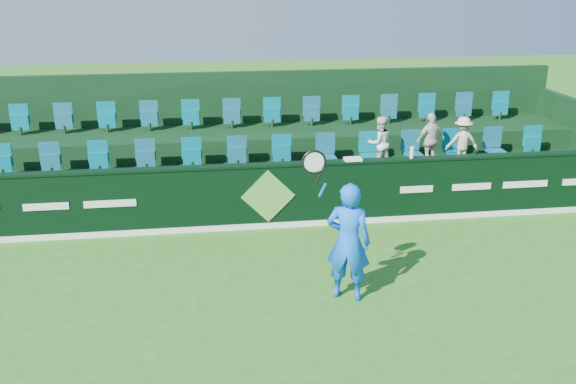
{
  "coord_description": "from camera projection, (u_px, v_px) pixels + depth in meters",
  "views": [
    {
      "loc": [
        -1.31,
        -8.2,
        4.98
      ],
      "look_at": [
        0.25,
        2.8,
        1.15
      ],
      "focal_mm": 40.0,
      "sensor_mm": 36.0,
      "label": 1
    }
  ],
  "objects": [
    {
      "name": "drinks_bottle",
      "position": [
        412.0,
        152.0,
        13.13
      ],
      "size": [
        0.08,
        0.08,
        0.24
      ],
      "primitive_type": "cylinder",
      "color": "white",
      "rests_on": "sponsor_hoarding"
    },
    {
      "name": "ground",
      "position": [
        298.0,
        327.0,
        9.47
      ],
      "size": [
        60.0,
        60.0,
        0.0
      ],
      "primitive_type": "plane",
      "color": "#2A6B19",
      "rests_on": "ground"
    },
    {
      "name": "spectator_left",
      "position": [
        379.0,
        143.0,
        14.16
      ],
      "size": [
        0.66,
        0.57,
        1.18
      ],
      "primitive_type": "imported",
      "rotation": [
        0.0,
        0.0,
        3.38
      ],
      "color": "white",
      "rests_on": "stand_tier_front"
    },
    {
      "name": "stand_rear",
      "position": [
        252.0,
        130.0,
        16.04
      ],
      "size": [
        16.0,
        4.1,
        2.6
      ],
      "color": "black",
      "rests_on": "ground"
    },
    {
      "name": "spectator_right",
      "position": [
        462.0,
        141.0,
        14.42
      ],
      "size": [
        0.76,
        0.48,
        1.12
      ],
      "primitive_type": "imported",
      "rotation": [
        0.0,
        0.0,
        3.05
      ],
      "color": "beige",
      "rests_on": "stand_tier_front"
    },
    {
      "name": "tennis_player",
      "position": [
        348.0,
        241.0,
        10.04
      ],
      "size": [
        1.25,
        0.71,
        2.57
      ],
      "color": "blue",
      "rests_on": "ground"
    },
    {
      "name": "stand_tier_back",
      "position": [
        254.0,
        157.0,
        15.81
      ],
      "size": [
        16.0,
        1.8,
        1.3
      ],
      "primitive_type": "cube",
      "color": "black",
      "rests_on": "ground"
    },
    {
      "name": "towel",
      "position": [
        353.0,
        159.0,
        13.0
      ],
      "size": [
        0.35,
        0.23,
        0.05
      ],
      "primitive_type": "cube",
      "color": "white",
      "rests_on": "sponsor_hoarding"
    },
    {
      "name": "seat_row_back",
      "position": [
        252.0,
        116.0,
        15.78
      ],
      "size": [
        13.5,
        0.5,
        0.6
      ],
      "primitive_type": "cube",
      "color": "#14586F",
      "rests_on": "stand_tier_back"
    },
    {
      "name": "seat_row_front",
      "position": [
        260.0,
        156.0,
        14.26
      ],
      "size": [
        13.5,
        0.5,
        0.6
      ],
      "primitive_type": "cube",
      "color": "#14586F",
      "rests_on": "stand_tier_front"
    },
    {
      "name": "spectator_middle",
      "position": [
        431.0,
        140.0,
        14.31
      ],
      "size": [
        0.77,
        0.49,
        1.23
      ],
      "primitive_type": "imported",
      "rotation": [
        0.0,
        0.0,
        3.43
      ],
      "color": "silver",
      "rests_on": "stand_tier_front"
    },
    {
      "name": "stand_tier_front",
      "position": [
        262.0,
        191.0,
        14.11
      ],
      "size": [
        16.0,
        2.0,
        0.8
      ],
      "primitive_type": "cube",
      "color": "black",
      "rests_on": "ground"
    },
    {
      "name": "sponsor_hoarding",
      "position": [
        268.0,
        196.0,
        12.99
      ],
      "size": [
        16.0,
        0.25,
        1.35
      ],
      "color": "black",
      "rests_on": "ground"
    }
  ]
}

